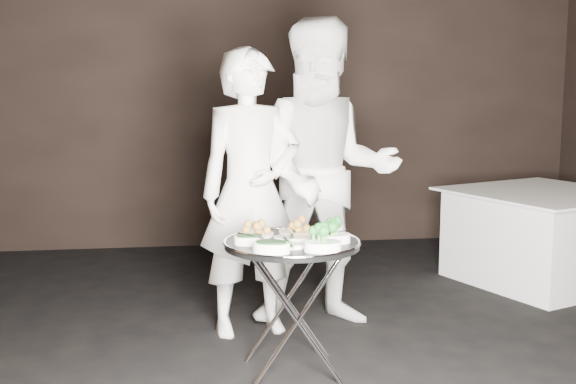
{
  "coord_description": "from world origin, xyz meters",
  "views": [
    {
      "loc": [
        -0.74,
        -3.28,
        1.52
      ],
      "look_at": [
        -0.2,
        0.49,
        0.95
      ],
      "focal_mm": 45.0,
      "sensor_mm": 36.0,
      "label": 1
    }
  ],
  "objects": [
    {
      "name": "broccoli_bowl_a",
      "position": [
        0.01,
        0.28,
        0.75
      ],
      "size": [
        0.19,
        0.14,
        0.07
      ],
      "rotation": [
        0.0,
        0.0,
        0.11
      ],
      "color": "white",
      "rests_on": "serving_tray"
    },
    {
      "name": "waiter_right",
      "position": [
        0.13,
        1.11,
        0.96
      ],
      "size": [
        1.01,
        0.83,
        1.93
      ],
      "primitive_type": "imported",
      "rotation": [
        0.0,
        0.0,
        -0.11
      ],
      "color": "white",
      "rests_on": "floor"
    },
    {
      "name": "greens_bowl",
      "position": [
        0.03,
        0.47,
        0.75
      ],
      "size": [
        0.12,
        0.12,
        0.07
      ],
      "rotation": [
        0.0,
        0.0,
        -0.09
      ],
      "color": "white",
      "rests_on": "serving_tray"
    },
    {
      "name": "waiter_left",
      "position": [
        -0.35,
        1.02,
        0.87
      ],
      "size": [
        0.71,
        0.54,
        1.74
      ],
      "primitive_type": "imported",
      "rotation": [
        0.0,
        0.0,
        0.21
      ],
      "color": "white",
      "rests_on": "floor"
    },
    {
      "name": "spinach_bowl_b",
      "position": [
        -0.34,
        0.1,
        0.75
      ],
      "size": [
        0.22,
        0.18,
        0.08
      ],
      "rotation": [
        0.0,
        0.0,
        -0.36
      ],
      "color": "white",
      "rests_on": "serving_tray"
    },
    {
      "name": "spinach_bowl_a",
      "position": [
        -0.43,
        0.3,
        0.74
      ],
      "size": [
        0.17,
        0.12,
        0.07
      ],
      "rotation": [
        0.0,
        0.0,
        -0.09
      ],
      "color": "white",
      "rests_on": "serving_tray"
    },
    {
      "name": "serving_utensils",
      "position": [
        -0.19,
        0.4,
        0.76
      ],
      "size": [
        0.58,
        0.42,
        0.01
      ],
      "color": "silver",
      "rests_on": "serving_tray"
    },
    {
      "name": "tray_stand",
      "position": [
        -0.2,
        0.34,
        0.39
      ],
      "size": [
        0.47,
        0.4,
        0.7
      ],
      "rotation": [
        0.0,
        0.0,
        -0.01
      ],
      "color": "silver",
      "rests_on": "floor"
    },
    {
      "name": "asparagus_plate_b",
      "position": [
        -0.24,
        0.19,
        0.73
      ],
      "size": [
        0.19,
        0.11,
        0.04
      ],
      "rotation": [
        0.0,
        0.0,
        0.03
      ],
      "color": "white",
      "rests_on": "serving_tray"
    },
    {
      "name": "broccoli_bowl_b",
      "position": [
        -0.09,
        0.1,
        0.75
      ],
      "size": [
        0.19,
        0.14,
        0.08
      ],
      "rotation": [
        0.0,
        0.0,
        0.06
      ],
      "color": "white",
      "rests_on": "serving_tray"
    },
    {
      "name": "potato_plate_a",
      "position": [
        -0.37,
        0.5,
        0.74
      ],
      "size": [
        0.18,
        0.18,
        0.07
      ],
      "rotation": [
        0.0,
        0.0,
        0.11
      ],
      "color": "beige",
      "rests_on": "serving_tray"
    },
    {
      "name": "potato_plate_b",
      "position": [
        -0.15,
        0.53,
        0.74
      ],
      "size": [
        0.21,
        0.21,
        0.07
      ],
      "rotation": [
        0.0,
        0.0,
        -0.42
      ],
      "color": "beige",
      "rests_on": "serving_tray"
    },
    {
      "name": "dining_table",
      "position": [
        1.98,
        1.84,
        0.36
      ],
      "size": [
        1.24,
        1.24,
        0.71
      ],
      "rotation": [
        0.0,
        0.0,
        0.38
      ],
      "color": "silver",
      "rests_on": "floor"
    },
    {
      "name": "asparagus_plate_a",
      "position": [
        -0.2,
        0.36,
        0.73
      ],
      "size": [
        0.22,
        0.16,
        0.04
      ],
      "rotation": [
        0.0,
        0.0,
        -0.24
      ],
      "color": "white",
      "rests_on": "serving_tray"
    },
    {
      "name": "serving_tray",
      "position": [
        -0.2,
        0.34,
        0.7
      ],
      "size": [
        0.72,
        0.72,
        0.04
      ],
      "color": "black",
      "rests_on": "tray_stand"
    },
    {
      "name": "wall_back",
      "position": [
        0.0,
        3.52,
        1.5
      ],
      "size": [
        6.0,
        0.05,
        3.0
      ],
      "primitive_type": "cube",
      "color": "black",
      "rests_on": "floor"
    }
  ]
}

